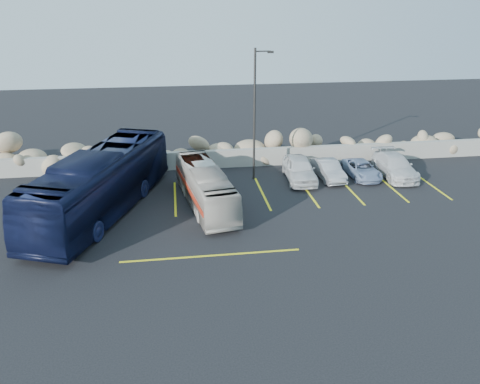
{
  "coord_description": "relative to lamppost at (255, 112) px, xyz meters",
  "views": [
    {
      "loc": [
        -2.28,
        -17.93,
        10.53
      ],
      "look_at": [
        0.84,
        4.0,
        1.41
      ],
      "focal_mm": 35.0,
      "sensor_mm": 36.0,
      "label": 1
    }
  ],
  "objects": [
    {
      "name": "car_a",
      "position": [
        2.74,
        -0.63,
        -3.57
      ],
      "size": [
        1.97,
        4.38,
        1.46
      ],
      "primitive_type": "imported",
      "rotation": [
        0.0,
        0.0,
        -0.06
      ],
      "color": "silver",
      "rests_on": "ground"
    },
    {
      "name": "vintage_bus",
      "position": [
        -3.39,
        -3.7,
        -3.2
      ],
      "size": [
        3.08,
        8.07,
        2.2
      ],
      "primitive_type": "imported",
      "rotation": [
        0.0,
        0.0,
        0.16
      ],
      "color": "#BBB5A9",
      "rests_on": "ground"
    },
    {
      "name": "lamppost",
      "position": [
        0.0,
        0.0,
        0.0
      ],
      "size": [
        1.14,
        0.18,
        8.0
      ],
      "color": "#2E2C29",
      "rests_on": "ground"
    },
    {
      "name": "car_d",
      "position": [
        6.83,
        -0.65,
        -3.79
      ],
      "size": [
        1.75,
        3.67,
        1.01
      ],
      "primitive_type": "imported",
      "rotation": [
        0.0,
        0.0,
        0.02
      ],
      "color": "#7F92B4",
      "rests_on": "ground"
    },
    {
      "name": "car_c",
      "position": [
        9.0,
        -0.74,
        -3.63
      ],
      "size": [
        2.07,
        4.68,
        1.33
      ],
      "primitive_type": "imported",
      "rotation": [
        0.0,
        0.0,
        -0.05
      ],
      "color": "silver",
      "rests_on": "ground"
    },
    {
      "name": "ground",
      "position": [
        -2.56,
        -9.5,
        -4.3
      ],
      "size": [
        90.0,
        90.0,
        0.0
      ],
      "primitive_type": "plane",
      "color": "black",
      "rests_on": "ground"
    },
    {
      "name": "riprap_pile",
      "position": [
        -2.56,
        3.7,
        -3.0
      ],
      "size": [
        54.0,
        2.8,
        2.6
      ],
      "primitive_type": null,
      "color": "#9F8668",
      "rests_on": "ground"
    },
    {
      "name": "tour_coach",
      "position": [
        -8.81,
        -3.79,
        -2.63
      ],
      "size": [
        6.78,
        12.21,
        3.34
      ],
      "primitive_type": "imported",
      "rotation": [
        0.0,
        0.0,
        -0.35
      ],
      "color": "black",
      "rests_on": "ground"
    },
    {
      "name": "parking_lines",
      "position": [
        2.09,
        -3.93,
        -4.29
      ],
      "size": [
        18.16,
        9.36,
        0.01
      ],
      "color": "yellow",
      "rests_on": "ground"
    },
    {
      "name": "car_b",
      "position": [
        4.62,
        -0.64,
        -3.71
      ],
      "size": [
        1.43,
        3.61,
        1.17
      ],
      "primitive_type": "imported",
      "rotation": [
        0.0,
        0.0,
        0.06
      ],
      "color": "#9D9DA1",
      "rests_on": "ground"
    },
    {
      "name": "seawall",
      "position": [
        -2.56,
        2.5,
        -3.7
      ],
      "size": [
        60.0,
        0.4,
        1.2
      ],
      "primitive_type": "cube",
      "color": "gray",
      "rests_on": "ground"
    }
  ]
}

